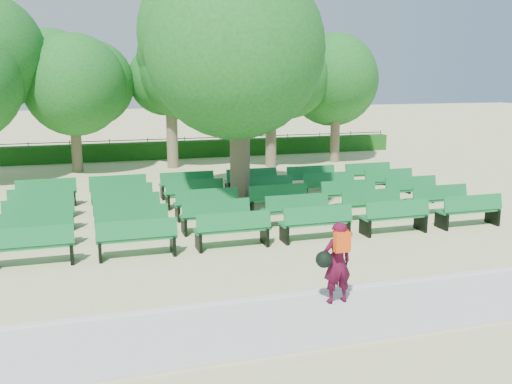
{
  "coord_description": "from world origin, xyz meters",
  "views": [
    {
      "loc": [
        -4.36,
        -16.45,
        4.45
      ],
      "look_at": [
        0.37,
        -1.0,
        1.1
      ],
      "focal_mm": 40.0,
      "sensor_mm": 36.0,
      "label": 1
    }
  ],
  "objects": [
    {
      "name": "curb",
      "position": [
        0.0,
        -6.25,
        0.05
      ],
      "size": [
        30.0,
        0.12,
        0.1
      ],
      "primitive_type": "cube",
      "color": "silver",
      "rests_on": "ground"
    },
    {
      "name": "tree_among",
      "position": [
        0.53,
        1.33,
        5.08
      ],
      "size": [
        5.5,
        5.5,
        7.59
      ],
      "color": "brown",
      "rests_on": "ground"
    },
    {
      "name": "hedge",
      "position": [
        0.0,
        14.0,
        0.45
      ],
      "size": [
        26.0,
        0.7,
        0.9
      ],
      "primitive_type": "cube",
      "color": "#175115",
      "rests_on": "ground"
    },
    {
      "name": "paving",
      "position": [
        0.0,
        -7.4,
        0.03
      ],
      "size": [
        30.0,
        2.2,
        0.06
      ],
      "primitive_type": "cube",
      "color": "beige",
      "rests_on": "ground"
    },
    {
      "name": "ground",
      "position": [
        0.0,
        0.0,
        0.0
      ],
      "size": [
        120.0,
        120.0,
        0.0
      ],
      "primitive_type": "plane",
      "color": "#C6C083"
    },
    {
      "name": "fence",
      "position": [
        0.0,
        14.4,
        0.0
      ],
      "size": [
        26.0,
        0.1,
        1.02
      ],
      "primitive_type": null,
      "color": "black",
      "rests_on": "ground"
    },
    {
      "name": "person",
      "position": [
        0.2,
        -6.86,
        0.9
      ],
      "size": [
        0.78,
        0.48,
        1.63
      ],
      "rotation": [
        0.0,
        0.0,
        3.21
      ],
      "color": "#460A1F",
      "rests_on": "ground"
    },
    {
      "name": "tree_line",
      "position": [
        0.0,
        10.0,
        0.0
      ],
      "size": [
        21.8,
        6.8,
        7.04
      ],
      "primitive_type": null,
      "color": "#1B641E",
      "rests_on": "ground"
    },
    {
      "name": "bench_array",
      "position": [
        0.4,
        0.65,
        0.1
      ],
      "size": [
        1.99,
        0.72,
        1.23
      ],
      "rotation": [
        0.0,
        0.0,
        0.06
      ],
      "color": "#136E32",
      "rests_on": "ground"
    }
  ]
}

